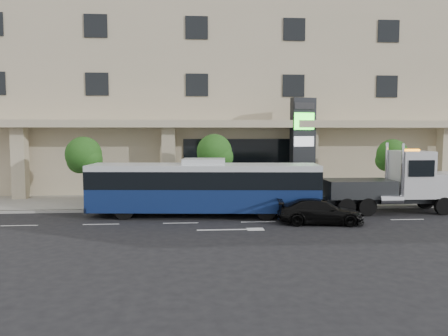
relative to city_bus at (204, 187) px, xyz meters
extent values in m
plane|color=black|center=(2.75, -0.37, -1.62)|extent=(120.00, 120.00, 0.00)
cube|color=gray|center=(2.75, 4.63, -1.55)|extent=(120.00, 6.00, 0.15)
cube|color=gray|center=(2.75, 1.63, -1.55)|extent=(120.00, 0.30, 0.15)
cube|color=#BAAD8B|center=(2.75, 15.13, 8.38)|extent=(60.00, 15.00, 20.00)
cube|color=#BAAD8B|center=(2.75, 6.43, 3.58)|extent=(60.00, 2.80, 0.50)
cube|color=black|center=(2.75, 7.60, 0.53)|extent=(8.00, 0.12, 4.00)
cube|color=#BAAD8B|center=(-12.25, 6.43, 0.98)|extent=(0.90, 0.90, 4.90)
cube|color=#BAAD8B|center=(-2.25, 6.43, 0.98)|extent=(0.90, 0.90, 4.90)
cube|color=#BAAD8B|center=(7.75, 6.43, 0.98)|extent=(0.90, 0.90, 4.90)
cube|color=#BAAD8B|center=(17.75, 6.43, 0.98)|extent=(0.90, 0.90, 4.90)
cylinder|color=#422B19|center=(-7.25, 3.23, -0.07)|extent=(0.14, 0.14, 2.80)
sphere|color=#214112|center=(-7.25, 3.23, 1.65)|extent=(2.20, 2.20, 2.20)
sphere|color=#214112|center=(-6.90, 3.03, 1.33)|extent=(1.65, 1.65, 1.65)
sphere|color=#214112|center=(-7.55, 3.43, 1.25)|extent=(1.54, 1.54, 1.54)
cylinder|color=#422B19|center=(0.75, 3.23, 0.00)|extent=(0.14, 0.14, 2.94)
sphere|color=#214112|center=(0.75, 3.23, 1.80)|extent=(2.20, 2.20, 2.20)
sphere|color=#214112|center=(1.10, 3.03, 1.47)|extent=(1.65, 1.65, 1.65)
sphere|color=#214112|center=(0.45, 3.43, 1.38)|extent=(1.54, 1.54, 1.54)
cylinder|color=#422B19|center=(12.25, 3.23, -0.11)|extent=(0.14, 0.14, 2.73)
sphere|color=#214112|center=(12.25, 3.23, 1.57)|extent=(2.00, 2.00, 2.00)
sphere|color=#214112|center=(12.60, 3.03, 1.26)|extent=(1.50, 1.50, 1.50)
sphere|color=#214112|center=(11.95, 3.43, 1.18)|extent=(1.40, 1.40, 1.40)
cylinder|color=black|center=(-4.25, -0.72, -1.10)|extent=(1.07, 0.40, 1.05)
cylinder|color=black|center=(-4.06, 1.46, -1.10)|extent=(1.07, 0.40, 1.05)
cylinder|color=black|center=(3.24, -1.39, -1.10)|extent=(1.07, 0.40, 1.05)
cylinder|color=black|center=(3.43, 0.80, -1.10)|extent=(1.07, 0.40, 1.05)
cube|color=navy|center=(0.01, 0.00, -0.63)|extent=(12.72, 3.71, 1.25)
cube|color=black|center=(0.01, 0.00, 0.47)|extent=(12.73, 3.75, 0.94)
cube|color=silver|center=(0.01, 0.00, 1.10)|extent=(12.72, 3.71, 0.31)
cube|color=silver|center=(0.01, 0.00, 1.41)|extent=(2.44, 1.87, 0.31)
cube|color=#2D3033|center=(-6.19, 0.55, -1.15)|extent=(0.37, 2.61, 0.31)
cube|color=#2D3033|center=(6.20, -0.55, -1.15)|extent=(0.37, 2.61, 0.31)
cube|color=#2D3033|center=(10.82, 0.24, -0.89)|extent=(7.77, 0.98, 0.37)
cube|color=silver|center=(13.79, 0.22, -0.02)|extent=(1.85, 2.12, 1.37)
cube|color=silver|center=(11.96, 0.23, 0.62)|extent=(1.85, 2.30, 2.65)
cube|color=black|center=(12.83, 0.23, 1.03)|extent=(0.12, 2.01, 1.10)
cylinder|color=silver|center=(10.95, -0.76, 0.84)|extent=(0.17, 0.17, 3.11)
cylinder|color=silver|center=(10.97, 1.25, 0.84)|extent=(0.17, 0.17, 3.11)
cube|color=#2D3033|center=(8.86, 0.26, -0.21)|extent=(3.86, 2.23, 1.00)
cube|color=#2D3033|center=(6.67, 0.28, -0.75)|extent=(1.46, 0.27, 0.20)
cube|color=#2D3033|center=(6.12, 0.28, -1.12)|extent=(0.24, 1.65, 0.16)
cube|color=orange|center=(11.96, 0.23, 1.99)|extent=(0.82, 0.33, 0.13)
cylinder|color=black|center=(13.42, -0.74, -1.12)|extent=(1.01, 0.30, 1.00)
cylinder|color=black|center=(13.43, 1.18, -1.12)|extent=(1.01, 0.30, 1.00)
cylinder|color=black|center=(9.03, -0.70, -1.12)|extent=(1.01, 0.30, 1.00)
cylinder|color=black|center=(9.05, 1.22, -1.12)|extent=(1.01, 0.30, 1.00)
cylinder|color=black|center=(7.84, -0.69, -1.12)|extent=(1.01, 0.30, 1.00)
cylinder|color=black|center=(7.86, 1.23, -1.12)|extent=(1.01, 0.30, 1.00)
imported|color=black|center=(5.81, -2.53, -0.99)|extent=(4.51, 2.31, 1.25)
cube|color=black|center=(6.94, 5.47, 1.94)|extent=(1.79, 0.95, 6.82)
cube|color=#2BE225|center=(6.94, 5.15, 3.76)|extent=(1.45, 0.40, 1.14)
cube|color=silver|center=(6.94, 5.15, 2.39)|extent=(1.45, 0.40, 0.68)
cube|color=#262628|center=(6.94, 5.15, 4.78)|extent=(1.45, 0.40, 0.45)
camera|label=1|loc=(-0.70, -23.95, 3.01)|focal=35.00mm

